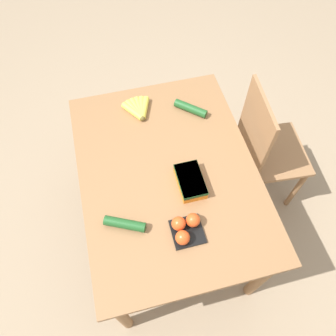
# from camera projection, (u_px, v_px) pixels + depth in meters

# --- Properties ---
(ground_plane) EXTENTS (12.00, 12.00, 0.00)m
(ground_plane) POSITION_uv_depth(u_px,v_px,m) (168.00, 225.00, 2.36)
(ground_plane) COLOR gray
(dining_table) EXTENTS (1.24, 0.91, 0.77)m
(dining_table) POSITION_uv_depth(u_px,v_px,m) (168.00, 181.00, 1.79)
(dining_table) COLOR olive
(dining_table) RESTS_ON ground_plane
(chair) EXTENTS (0.45, 0.43, 0.98)m
(chair) POSITION_uv_depth(u_px,v_px,m) (265.00, 150.00, 2.08)
(chair) COLOR #8E6642
(chair) RESTS_ON ground_plane
(banana_bunch) EXTENTS (0.17, 0.17, 0.04)m
(banana_bunch) POSITION_uv_depth(u_px,v_px,m) (138.00, 109.00, 1.89)
(banana_bunch) COLOR brown
(banana_bunch) RESTS_ON dining_table
(tomato_pack) EXTENTS (0.15, 0.15, 0.08)m
(tomato_pack) POSITION_uv_depth(u_px,v_px,m) (185.00, 228.00, 1.50)
(tomato_pack) COLOR black
(tomato_pack) RESTS_ON dining_table
(carrot_bag) EXTENTS (0.20, 0.12, 0.06)m
(carrot_bag) POSITION_uv_depth(u_px,v_px,m) (190.00, 181.00, 1.63)
(carrot_bag) COLOR orange
(carrot_bag) RESTS_ON dining_table
(cucumber_near) EXTENTS (0.13, 0.20, 0.05)m
(cucumber_near) POSITION_uv_depth(u_px,v_px,m) (125.00, 224.00, 1.52)
(cucumber_near) COLOR #1E5123
(cucumber_near) RESTS_ON dining_table
(cucumber_far) EXTENTS (0.17, 0.18, 0.05)m
(cucumber_far) POSITION_uv_depth(u_px,v_px,m) (191.00, 108.00, 1.89)
(cucumber_far) COLOR #1E5123
(cucumber_far) RESTS_ON dining_table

